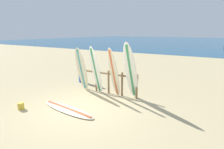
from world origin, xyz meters
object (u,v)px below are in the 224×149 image
Objects in this scene: surfboard_rack at (109,80)px; surfboard_leaning_center at (131,72)px; surfboard_lying_on_sand at (68,109)px; sand_bucket at (21,106)px; surfboard_leaning_far_left at (82,69)px; beachgoer_standing at (81,67)px; surfboard_leaning_left at (96,70)px; surfboard_leaning_center_left at (114,73)px.

surfboard_rack is 1.42m from surfboard_leaning_center.
surfboard_lying_on_sand is 10.41× the size of sand_bucket.
surfboard_leaning_far_left is at bearing 79.14° from sand_bucket.
beachgoer_standing is 6.42× the size of sand_bucket.
surfboard_leaning_left is (0.83, -0.01, 0.05)m from surfboard_leaning_far_left.
surfboard_rack is at bearing -18.56° from beachgoer_standing.
surfboard_leaning_center is at bearing 1.90° from surfboard_leaning_far_left.
surfboard_leaning_center_left is 0.89× the size of surfboard_leaning_center.
surfboard_leaning_center is at bearing -16.87° from beachgoer_standing.
surfboard_leaning_far_left is 0.96× the size of surfboard_leaning_left.
beachgoer_standing reaches higher than sand_bucket.
surfboard_leaning_far_left is 0.87× the size of surfboard_leaning_center.
surfboard_leaning_left is 0.86× the size of surfboard_lying_on_sand.
surfboard_leaning_far_left is 3.03m from sand_bucket.
surfboard_lying_on_sand is at bearing 28.48° from sand_bucket.
sand_bucket is (-1.54, -0.84, 0.09)m from surfboard_lying_on_sand.
surfboard_rack is 0.72m from surfboard_leaning_center_left.
surfboard_rack is 11.69× the size of sand_bucket.
surfboard_rack is at bearing 60.78° from sand_bucket.
surfboard_leaning_left is at bearing -176.90° from surfboard_leaning_center.
surfboard_rack is 1.38m from surfboard_leaning_far_left.
surfboard_leaning_far_left is 2.53m from surfboard_leaning_center.
surfboard_leaning_center is at bearing 3.10° from surfboard_leaning_left.
surfboard_leaning_center_left reaches higher than beachgoer_standing.
surfboard_leaning_left is 0.90m from surfboard_leaning_center_left.
beachgoer_standing is (-1.12, 1.19, -0.18)m from surfboard_leaning_far_left.
surfboard_leaning_center is 9.82× the size of sand_bucket.
sand_bucket is at bearing -119.22° from surfboard_rack.
surfboard_leaning_left is at bearing -31.46° from beachgoer_standing.
beachgoer_standing is at bearing 133.31° from surfboard_leaning_far_left.
surfboard_leaning_center_left is (0.90, 0.08, -0.02)m from surfboard_leaning_left.
surfboard_rack is 1.37× the size of surfboard_leaning_far_left.
beachgoer_standing is (-3.64, 1.10, -0.34)m from surfboard_leaning_center.
surfboard_leaning_center is at bearing 53.76° from surfboard_lying_on_sand.
surfboard_leaning_center is (0.79, 0.01, 0.13)m from surfboard_leaning_center_left.
beachgoer_standing is 4.13m from sand_bucket.
surfboard_rack reaches higher than surfboard_lying_on_sand.
surfboard_rack is 1.82× the size of beachgoer_standing.
surfboard_rack is 2.48m from surfboard_lying_on_sand.
surfboard_leaning_center reaches higher than sand_bucket.
surfboard_leaning_center is (1.26, -0.31, 0.57)m from surfboard_rack.
surfboard_leaning_left reaches higher than surfboard_lying_on_sand.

